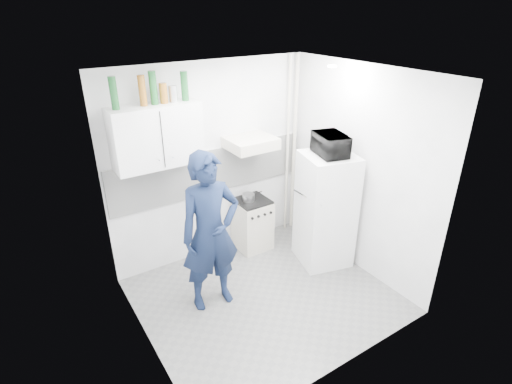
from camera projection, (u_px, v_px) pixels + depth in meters
floor at (264, 296)px, 4.81m from camera, size 2.80×2.80×0.00m
ceiling at (267, 74)px, 3.69m from camera, size 2.80×2.80×0.00m
wall_back at (212, 164)px, 5.20m from camera, size 2.80×0.00×2.80m
wall_left at (136, 238)px, 3.56m from camera, size 0.00×2.60×2.60m
wall_right at (359, 172)px, 4.94m from camera, size 0.00×2.60×2.60m
person at (210, 233)px, 4.35m from camera, size 0.71×0.50×1.86m
stove at (252, 224)px, 5.64m from camera, size 0.45×0.45×0.72m
fridge at (325, 210)px, 5.19m from camera, size 0.77×0.77×1.52m
stove_top at (252, 201)px, 5.48m from camera, size 0.43×0.43×0.03m
saucepan at (248, 197)px, 5.45m from camera, size 0.17×0.17×0.09m
microwave at (331, 145)px, 4.81m from camera, size 0.55×0.44×0.26m
bottle_a at (114, 93)px, 4.04m from camera, size 0.08×0.08×0.33m
bottle_c at (142, 91)px, 4.19m from camera, size 0.08×0.08×0.32m
bottle_d at (153, 88)px, 4.24m from camera, size 0.08×0.08×0.35m
canister_a at (163, 93)px, 4.32m from camera, size 0.09×0.09×0.22m
canister_b at (173, 94)px, 4.39m from camera, size 0.09×0.09×0.18m
bottle_e at (185, 86)px, 4.43m from camera, size 0.08×0.08×0.32m
upper_cabinet at (157, 136)px, 4.46m from camera, size 1.00×0.35×0.70m
range_hood at (251, 143)px, 5.11m from camera, size 0.60×0.50×0.14m
backsplash at (212, 171)px, 5.23m from camera, size 2.74×0.03×0.60m
pipe_a at (294, 148)px, 5.78m from camera, size 0.05×0.05×2.60m
pipe_b at (288, 149)px, 5.72m from camera, size 0.04×0.04×2.60m
ceiling_spot_fixture at (332, 66)px, 4.35m from camera, size 0.10×0.10×0.02m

